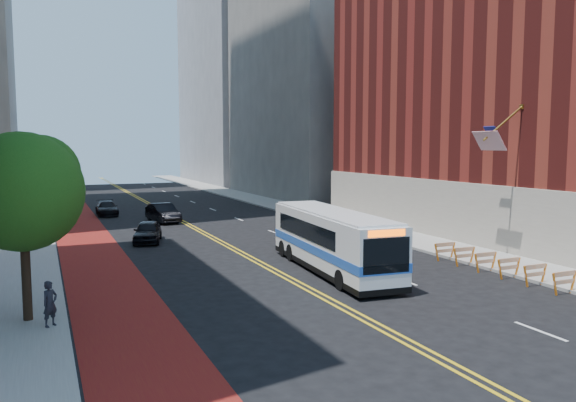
# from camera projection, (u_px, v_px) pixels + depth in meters

# --- Properties ---
(ground) EXTENTS (160.00, 160.00, 0.00)m
(ground) POSITION_uv_depth(u_px,v_px,m) (389.00, 332.00, 19.14)
(ground) COLOR black
(ground) RESTS_ON ground
(sidewalk_left) EXTENTS (4.00, 140.00, 0.15)m
(sidewalk_left) POSITION_uv_depth(u_px,v_px,m) (24.00, 230.00, 41.62)
(sidewalk_left) COLOR gray
(sidewalk_left) RESTS_ON ground
(sidewalk_right) EXTENTS (4.00, 140.00, 0.15)m
(sidewalk_right) POSITION_uv_depth(u_px,v_px,m) (313.00, 214.00, 51.26)
(sidewalk_right) COLOR gray
(sidewalk_right) RESTS_ON ground
(bus_lane_paint) EXTENTS (3.60, 140.00, 0.01)m
(bus_lane_paint) POSITION_uv_depth(u_px,v_px,m) (80.00, 228.00, 43.19)
(bus_lane_paint) COLOR maroon
(bus_lane_paint) RESTS_ON ground
(center_line_inner) EXTENTS (0.14, 140.00, 0.01)m
(center_line_inner) POSITION_uv_depth(u_px,v_px,m) (182.00, 222.00, 46.37)
(center_line_inner) COLOR gold
(center_line_inner) RESTS_ON ground
(center_line_outer) EXTENTS (0.14, 140.00, 0.01)m
(center_line_outer) POSITION_uv_depth(u_px,v_px,m) (186.00, 222.00, 46.52)
(center_line_outer) COLOR gold
(center_line_outer) RESTS_ON ground
(lane_dashes) EXTENTS (0.14, 98.20, 0.01)m
(lane_dashes) POSITION_uv_depth(u_px,v_px,m) (213.00, 209.00, 55.66)
(lane_dashes) COLOR silver
(lane_dashes) RESTS_ON ground
(brick_building) EXTENTS (18.73, 36.00, 22.00)m
(brick_building) POSITION_uv_depth(u_px,v_px,m) (565.00, 77.00, 37.78)
(brick_building) COLOR maroon
(brick_building) RESTS_ON ground
(midrise_right_near) EXTENTS (18.00, 26.00, 40.00)m
(midrise_right_near) POSITION_uv_depth(u_px,v_px,m) (329.00, 36.00, 70.09)
(midrise_right_near) COLOR slate
(midrise_right_near) RESTS_ON ground
(midrise_right_far) EXTENTS (20.00, 28.00, 55.00)m
(midrise_right_far) POSITION_uv_depth(u_px,v_px,m) (253.00, 23.00, 97.05)
(midrise_right_far) COLOR gray
(midrise_right_far) RESTS_ON ground
(construction_barriers) EXTENTS (1.42, 10.91, 1.00)m
(construction_barriers) POSITION_uv_depth(u_px,v_px,m) (522.00, 268.00, 26.04)
(construction_barriers) COLOR orange
(construction_barriers) RESTS_ON ground
(street_tree) EXTENTS (4.20, 4.20, 6.70)m
(street_tree) POSITION_uv_depth(u_px,v_px,m) (24.00, 187.00, 19.63)
(street_tree) COLOR black
(street_tree) RESTS_ON sidewalk_left
(transit_bus) EXTENTS (3.40, 11.35, 3.07)m
(transit_bus) POSITION_uv_depth(u_px,v_px,m) (331.00, 240.00, 28.34)
(transit_bus) COLOR silver
(transit_bus) RESTS_ON ground
(car_a) EXTENTS (2.66, 4.43, 1.41)m
(car_a) POSITION_uv_depth(u_px,v_px,m) (148.00, 232.00, 36.87)
(car_a) COLOR black
(car_a) RESTS_ON ground
(car_b) EXTENTS (2.26, 4.89, 1.55)m
(car_b) POSITION_uv_depth(u_px,v_px,m) (163.00, 213.00, 46.48)
(car_b) COLOR black
(car_b) RESTS_ON ground
(car_c) EXTENTS (1.89, 4.47, 1.29)m
(car_c) POSITION_uv_depth(u_px,v_px,m) (107.00, 208.00, 50.99)
(car_c) COLOR black
(car_c) RESTS_ON ground
(pedestrian) EXTENTS (0.69, 0.66, 1.58)m
(pedestrian) POSITION_uv_depth(u_px,v_px,m) (50.00, 304.00, 19.25)
(pedestrian) COLOR black
(pedestrian) RESTS_ON sidewalk_left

